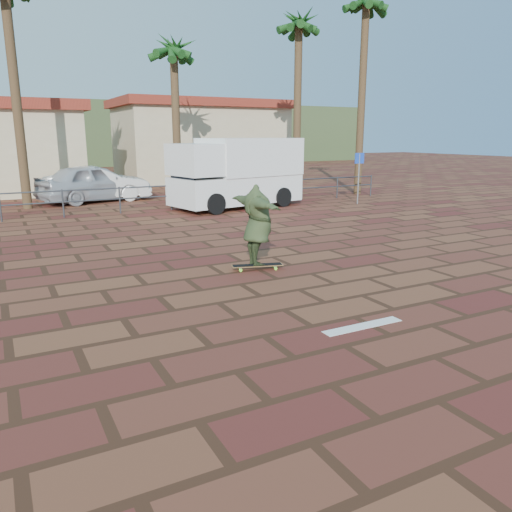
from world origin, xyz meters
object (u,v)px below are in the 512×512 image
Objects in this scene: campervan at (237,171)px; car_silver at (94,183)px; skateboarder at (257,225)px; longboard at (257,266)px; car_white at (97,184)px.

campervan is 6.64m from car_silver.
campervan is at bearing -20.84° from skateboarder.
longboard is at bearing 165.82° from car_silver.
campervan reaches higher than skateboarder.
car_silver is (-1.02, 13.50, 0.73)m from longboard.
car_silver is 0.30m from car_white.
campervan is 6.68m from car_white.
longboard is 0.53× the size of skateboarder.
skateboarder is at bearing -73.52° from longboard.
skateboarder is 13.54m from car_silver.
campervan is at bearing 83.44° from longboard.
campervan reaches higher than car_silver.
skateboarder reaches higher than car_silver.
longboard is 9.88m from campervan.
car_white is (-0.84, 13.73, -0.23)m from skateboarder.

